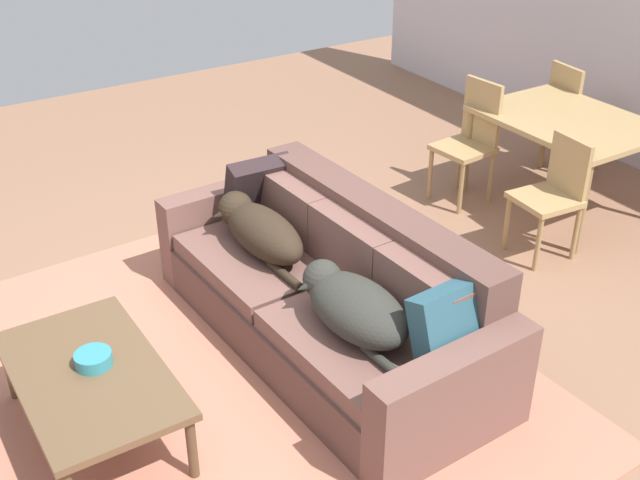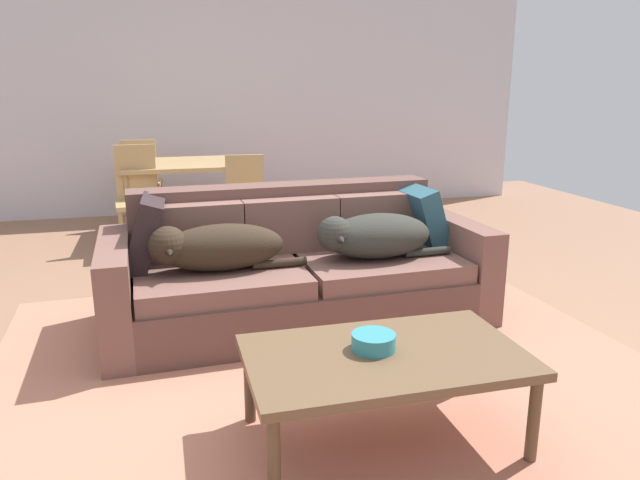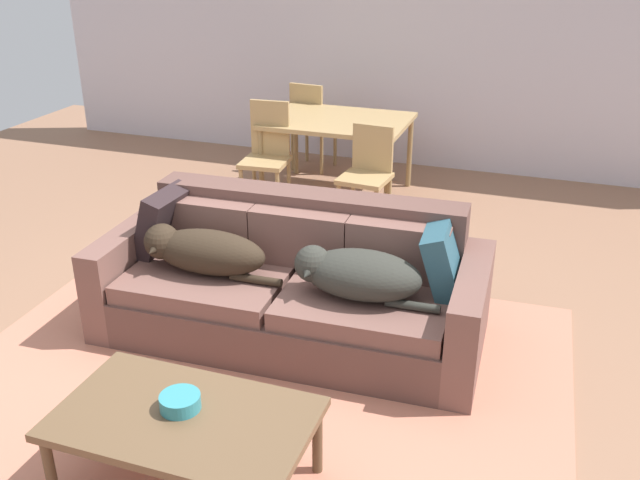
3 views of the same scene
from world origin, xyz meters
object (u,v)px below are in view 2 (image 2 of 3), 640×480
object	(u,v)px
couch	(296,271)
dining_table	(190,168)
throw_pillow_by_left_arm	(145,234)
coffee_table	(385,362)
dining_chair_near_right	(246,196)
dog_on_left_cushion	(214,247)
dining_chair_near_left	(138,194)
throw_pillow_by_right_arm	(422,217)
bowl_on_coffee_table	(374,342)
dog_on_right_cushion	(373,236)
dining_chair_far_left	(142,178)

from	to	relation	value
couch	dining_table	size ratio (longest dim) A/B	1.87
throw_pillow_by_left_arm	coffee_table	distance (m)	1.80
coffee_table	dining_chair_near_right	bearing A→B (deg)	91.67
dog_on_left_cushion	coffee_table	size ratio (longest dim) A/B	0.79
dog_on_left_cushion	throw_pillow_by_left_arm	bearing A→B (deg)	149.16
dining_table	dining_chair_near_left	world-z (taller)	dining_chair_near_left
throw_pillow_by_right_arm	bowl_on_coffee_table	xyz separation A→B (m)	(-0.91, -1.53, -0.16)
dog_on_left_cushion	bowl_on_coffee_table	size ratio (longest dim) A/B	4.92
dog_on_left_cushion	dog_on_right_cushion	distance (m)	0.99
coffee_table	dining_chair_near_left	world-z (taller)	dining_chair_near_left
bowl_on_coffee_table	dining_chair_near_left	bearing A→B (deg)	106.84
dog_on_left_cushion	dining_chair_near_right	size ratio (longest dim) A/B	1.07
dog_on_left_cushion	dining_table	distance (m)	2.69
dog_on_right_cushion	couch	bearing A→B (deg)	156.60
dog_on_right_cushion	dining_chair_near_right	bearing A→B (deg)	101.83
dog_on_left_cushion	bowl_on_coffee_table	world-z (taller)	dog_on_left_cushion
dog_on_right_cushion	dining_chair_near_left	distance (m)	2.61
couch	bowl_on_coffee_table	size ratio (longest dim) A/B	12.98
throw_pillow_by_left_arm	dining_table	distance (m)	2.50
dog_on_left_cushion	dining_chair_far_left	bearing A→B (deg)	96.15
couch	dining_chair_far_left	bearing A→B (deg)	105.95
throw_pillow_by_left_arm	dining_chair_far_left	size ratio (longest dim) A/B	0.47
dining_chair_far_left	dog_on_right_cushion	bearing A→B (deg)	120.35
coffee_table	dining_table	xyz separation A→B (m)	(-0.57, 3.97, 0.30)
dining_table	dining_chair_near_right	distance (m)	0.80
dining_chair_near_right	coffee_table	bearing A→B (deg)	-83.26
dog_on_left_cushion	throw_pillow_by_right_arm	xyz separation A→B (m)	(1.45, 0.28, 0.04)
couch	dog_on_right_cushion	size ratio (longest dim) A/B	2.77
bowl_on_coffee_table	dining_chair_near_right	size ratio (longest dim) A/B	0.22
dining_table	couch	bearing A→B (deg)	-78.22
dog_on_left_cushion	dog_on_right_cushion	world-z (taller)	dog_on_left_cushion
dog_on_right_cushion	dining_table	world-z (taller)	dining_table
throw_pillow_by_right_arm	bowl_on_coffee_table	size ratio (longest dim) A/B	2.16
throw_pillow_by_right_arm	dining_table	distance (m)	2.80
dining_chair_near_left	bowl_on_coffee_table	bearing A→B (deg)	-77.96
bowl_on_coffee_table	dining_chair_near_left	xyz separation A→B (m)	(-1.03, 3.41, 0.08)
bowl_on_coffee_table	coffee_table	bearing A→B (deg)	-47.55
dog_on_right_cushion	throw_pillow_by_right_arm	world-z (taller)	throw_pillow_by_right_arm
couch	dog_on_right_cushion	distance (m)	0.56
couch	coffee_table	xyz separation A→B (m)	(0.05, -1.48, 0.06)
dining_chair_far_left	coffee_table	bearing A→B (deg)	109.19
bowl_on_coffee_table	throw_pillow_by_left_arm	bearing A→B (deg)	122.62
dog_on_right_cushion	throw_pillow_by_left_arm	distance (m)	1.40
throw_pillow_by_left_arm	dining_chair_near_right	world-z (taller)	dining_chair_near_right
throw_pillow_by_right_arm	dining_chair_far_left	distance (m)	3.58
dog_on_left_cushion	throw_pillow_by_right_arm	distance (m)	1.48
throw_pillow_by_left_arm	dining_chair_far_left	world-z (taller)	dining_chair_far_left
throw_pillow_by_right_arm	dog_on_left_cushion	bearing A→B (deg)	-168.96
dog_on_right_cushion	dining_chair_near_right	xyz separation A→B (m)	(-0.51, 2.05, -0.09)
dining_table	dining_chair_near_left	xyz separation A→B (m)	(-0.50, -0.52, -0.15)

